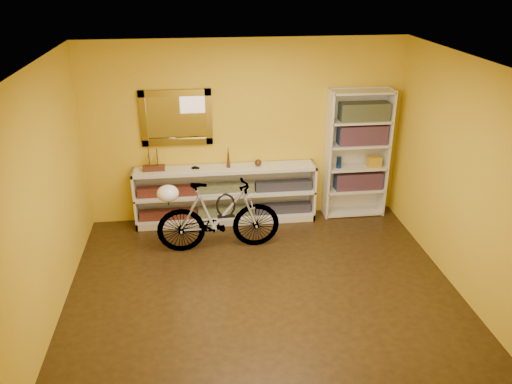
{
  "coord_description": "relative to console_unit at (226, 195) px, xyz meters",
  "views": [
    {
      "loc": [
        -0.68,
        -4.9,
        3.49
      ],
      "look_at": [
        0.0,
        0.7,
        0.95
      ],
      "focal_mm": 35.77,
      "sensor_mm": 36.0,
      "label": 1
    }
  ],
  "objects": [
    {
      "name": "right_wall",
      "position": [
        2.56,
        -1.81,
        0.88
      ],
      "size": [
        0.01,
        4.0,
        2.6
      ],
      "primitive_type": "cube",
      "color": "gold",
      "rests_on": "ground"
    },
    {
      "name": "book_row_a",
      "position": [
        1.97,
        0.03,
        0.12
      ],
      "size": [
        0.7,
        0.22,
        0.26
      ],
      "primitive_type": "cube",
      "color": "maroon",
      "rests_on": "bookcase"
    },
    {
      "name": "gilt_mirror",
      "position": [
        -0.64,
        0.15,
        1.12
      ],
      "size": [
        0.98,
        0.06,
        0.78
      ],
      "primitive_type": "cube",
      "color": "olive",
      "rests_on": "back_wall"
    },
    {
      "name": "bicycle",
      "position": [
        -0.14,
        -0.78,
        0.06
      ],
      "size": [
        0.48,
        1.66,
        0.97
      ],
      "primitive_type": "imported",
      "rotation": [
        0.0,
        0.0,
        1.61
      ],
      "color": "silver",
      "rests_on": "floor"
    },
    {
      "name": "bookcase",
      "position": [
        1.92,
        0.03,
        0.52
      ],
      "size": [
        0.9,
        0.3,
        1.9
      ],
      "primitive_type": null,
      "color": "silver",
      "rests_on": "floor"
    },
    {
      "name": "ceiling",
      "position": [
        0.31,
        -1.81,
        2.18
      ],
      "size": [
        4.5,
        4.0,
        0.01
      ],
      "primitive_type": "cube",
      "color": "silver",
      "rests_on": "ground"
    },
    {
      "name": "bronze_ornament",
      "position": [
        0.05,
        0.0,
        0.59
      ],
      "size": [
        0.06,
        0.06,
        0.33
      ],
      "primitive_type": "cone",
      "color": "#55301D",
      "rests_on": "console_unit"
    },
    {
      "name": "yellow_bag",
      "position": [
        2.17,
        -0.01,
        0.42
      ],
      "size": [
        0.2,
        0.14,
        0.15
      ],
      "primitive_type": "cube",
      "rotation": [
        0.0,
        0.0,
        -0.04
      ],
      "color": "gold",
      "rests_on": "bookcase"
    },
    {
      "name": "u_lock",
      "position": [
        -0.05,
        -0.78,
        0.2
      ],
      "size": [
        0.25,
        0.03,
        0.25
      ],
      "primitive_type": "torus",
      "rotation": [
        1.57,
        0.0,
        0.0
      ],
      "color": "black",
      "rests_on": "bicycle"
    },
    {
      "name": "cd_row_lower",
      "position": [
        0.0,
        -0.02,
        -0.26
      ],
      "size": [
        2.5,
        0.13,
        0.14
      ],
      "primitive_type": "cube",
      "color": "black",
      "rests_on": "console_unit"
    },
    {
      "name": "toy_car",
      "position": [
        -0.41,
        0.0,
        0.43
      ],
      "size": [
        0.0,
        0.0,
        0.0
      ],
      "primitive_type": "imported",
      "rotation": [
        0.0,
        0.0,
        1.47
      ],
      "color": "black",
      "rests_on": "console_unit"
    },
    {
      "name": "console_unit",
      "position": [
        0.0,
        0.0,
        0.0
      ],
      "size": [
        2.6,
        0.35,
        0.85
      ],
      "primitive_type": null,
      "color": "silver",
      "rests_on": "floor"
    },
    {
      "name": "helmet",
      "position": [
        -0.77,
        -0.8,
        0.43
      ],
      "size": [
        0.28,
        0.27,
        0.21
      ],
      "primitive_type": "ellipsoid",
      "color": "white",
      "rests_on": "bicycle"
    },
    {
      "name": "left_wall",
      "position": [
        -1.95,
        -1.81,
        0.88
      ],
      "size": [
        0.01,
        4.0,
        2.6
      ],
      "primitive_type": "cube",
      "color": "gold",
      "rests_on": "ground"
    },
    {
      "name": "book_row_c",
      "position": [
        1.97,
        0.03,
        1.16
      ],
      "size": [
        0.7,
        0.22,
        0.25
      ],
      "primitive_type": "cube",
      "color": "#174751",
      "rests_on": "bookcase"
    },
    {
      "name": "wall_socket",
      "position": [
        1.21,
        0.17,
        -0.17
      ],
      "size": [
        0.09,
        0.02,
        0.09
      ],
      "primitive_type": "cube",
      "color": "silver",
      "rests_on": "back_wall"
    },
    {
      "name": "floor",
      "position": [
        0.31,
        -1.81,
        -0.43
      ],
      "size": [
        4.5,
        4.0,
        0.01
      ],
      "primitive_type": "cube",
      "color": "black",
      "rests_on": "ground"
    },
    {
      "name": "travel_mug",
      "position": [
        1.65,
        0.01,
        0.42
      ],
      "size": [
        0.07,
        0.07,
        0.17
      ],
      "primitive_type": "cylinder",
      "color": "navy",
      "rests_on": "bookcase"
    },
    {
      "name": "book_row_b",
      "position": [
        1.97,
        0.03,
        0.83
      ],
      "size": [
        0.7,
        0.22,
        0.28
      ],
      "primitive_type": "cube",
      "color": "maroon",
      "rests_on": "bookcase"
    },
    {
      "name": "decorative_orb",
      "position": [
        0.47,
        0.0,
        0.47
      ],
      "size": [
        0.1,
        0.1,
        0.1
      ],
      "primitive_type": "sphere",
      "color": "#55301D",
      "rests_on": "console_unit"
    },
    {
      "name": "back_wall",
      "position": [
        0.31,
        0.19,
        0.88
      ],
      "size": [
        4.5,
        0.01,
        2.6
      ],
      "primitive_type": "cube",
      "color": "gold",
      "rests_on": "ground"
    },
    {
      "name": "cd_row_upper",
      "position": [
        0.0,
        -0.02,
        0.11
      ],
      "size": [
        2.5,
        0.13,
        0.14
      ],
      "primitive_type": "cube",
      "color": "navy",
      "rests_on": "console_unit"
    },
    {
      "name": "model_ship",
      "position": [
        -0.99,
        0.0,
        0.6
      ],
      "size": [
        0.3,
        0.11,
        0.36
      ],
      "primitive_type": null,
      "rotation": [
        0.0,
        0.0,
        0.01
      ],
      "color": "#422112",
      "rests_on": "console_unit"
    },
    {
      "name": "red_tin",
      "position": [
        1.72,
        0.06,
        1.14
      ],
      "size": [
        0.18,
        0.18,
        0.2
      ],
      "primitive_type": "cube",
      "rotation": [
        0.0,
        0.0,
        -0.16
      ],
      "color": "maroon",
      "rests_on": "bookcase"
    }
  ]
}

